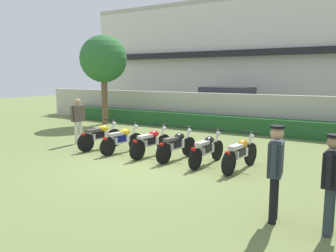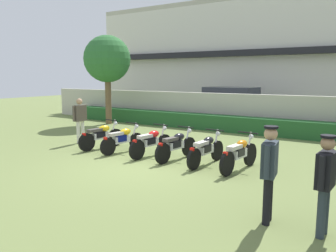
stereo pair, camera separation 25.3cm
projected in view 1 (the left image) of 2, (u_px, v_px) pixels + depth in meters
ground at (140, 167)px, 9.21m from camera, size 60.00×60.00×0.00m
building at (280, 58)px, 21.86m from camera, size 25.43×6.50×7.28m
compound_wall at (236, 112)px, 15.56m from camera, size 24.16×0.30×1.68m
hedge_row at (231, 124)px, 15.04m from camera, size 19.33×0.70×0.71m
parked_car at (229, 105)px, 18.31m from camera, size 4.60×2.29×1.89m
tree_near_inspector at (103, 60)px, 17.03m from camera, size 2.39×2.39×4.55m
motorcycle_in_row_0 at (100, 136)px, 11.48m from camera, size 0.61×1.83×0.97m
motorcycle_in_row_1 at (122, 139)px, 10.92m from camera, size 0.60×1.78×0.94m
motorcycle_in_row_2 at (151, 142)px, 10.42m from camera, size 0.60×1.86×0.96m
motorcycle_in_row_3 at (177, 145)px, 9.97m from camera, size 0.60×1.83×0.96m
motorcycle_in_row_4 at (207, 149)px, 9.44m from camera, size 0.60×1.89×0.95m
motorcycle_in_row_5 at (240, 153)px, 8.89m from camera, size 0.60×1.92×0.97m
inspector_person at (78, 117)px, 12.36m from camera, size 0.22×0.67×1.67m
officer_0 at (275, 166)px, 5.66m from camera, size 0.28×0.66×1.68m
officer_1 at (332, 177)px, 5.21m from camera, size 0.26×0.65×1.61m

